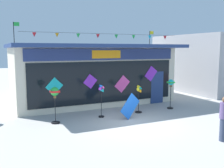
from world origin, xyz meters
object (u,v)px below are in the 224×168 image
(person_near_camera, at_px, (224,119))
(wind_spinner_far_left, at_px, (55,95))
(wind_spinner_center_left, at_px, (139,95))
(display_kite_on_ground, at_px, (130,106))
(kite_shop_building, at_px, (91,73))
(wind_spinner_left, at_px, (101,95))
(wind_spinner_center_right, at_px, (171,86))

(person_near_camera, bearing_deg, wind_spinner_far_left, -5.51)
(person_near_camera, bearing_deg, wind_spinner_center_left, -44.43)
(wind_spinner_far_left, bearing_deg, person_near_camera, -44.50)
(wind_spinner_far_left, distance_m, display_kite_on_ground, 3.66)
(kite_shop_building, relative_size, wind_spinner_left, 6.07)
(display_kite_on_ground, bearing_deg, wind_spinner_left, 144.90)
(wind_spinner_left, relative_size, display_kite_on_ground, 1.44)
(wind_spinner_far_left, bearing_deg, kite_shop_building, 51.92)
(wind_spinner_left, bearing_deg, wind_spinner_center_right, 1.03)
(wind_spinner_center_right, bearing_deg, wind_spinner_far_left, -178.91)
(wind_spinner_center_right, distance_m, display_kite_on_ground, 3.35)
(wind_spinner_center_left, bearing_deg, wind_spinner_far_left, -179.29)
(kite_shop_building, relative_size, wind_spinner_center_left, 6.70)
(display_kite_on_ground, bearing_deg, wind_spinner_center_right, 15.92)
(wind_spinner_center_left, xyz_separation_m, display_kite_on_ground, (-1.00, -0.83, -0.34))
(wind_spinner_left, xyz_separation_m, display_kite_on_ground, (1.17, -0.82, -0.54))
(wind_spinner_far_left, height_order, display_kite_on_ground, wind_spinner_far_left)
(wind_spinner_far_left, relative_size, display_kite_on_ground, 1.46)
(wind_spinner_left, relative_size, wind_spinner_center_right, 0.99)
(kite_shop_building, xyz_separation_m, person_near_camera, (1.72, -9.30, -1.01))
(wind_spinner_far_left, xyz_separation_m, wind_spinner_left, (2.33, 0.05, -0.16))
(wind_spinner_far_left, bearing_deg, wind_spinner_center_right, 1.09)
(person_near_camera, bearing_deg, wind_spinner_left, -22.39)
(wind_spinner_left, distance_m, display_kite_on_ground, 1.53)
(wind_spinner_center_left, distance_m, person_near_camera, 5.09)
(kite_shop_building, height_order, wind_spinner_center_left, kite_shop_building)
(wind_spinner_left, xyz_separation_m, wind_spinner_center_left, (2.17, 0.01, -0.20))
(wind_spinner_far_left, bearing_deg, wind_spinner_center_left, 0.71)
(kite_shop_building, xyz_separation_m, wind_spinner_far_left, (-3.37, -4.30, -0.54))
(kite_shop_building, relative_size, display_kite_on_ground, 8.72)
(wind_spinner_left, distance_m, wind_spinner_center_left, 2.18)
(wind_spinner_center_right, xyz_separation_m, person_near_camera, (-1.57, -5.13, -0.44))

